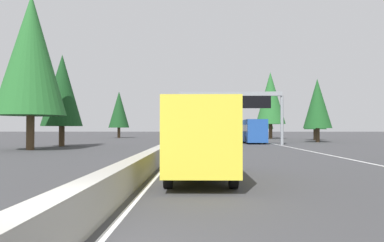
{
  "coord_description": "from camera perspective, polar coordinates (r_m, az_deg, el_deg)",
  "views": [
    {
      "loc": [
        -5.34,
        -1.93,
        1.95
      ],
      "look_at": [
        48.08,
        -1.06,
        3.05
      ],
      "focal_mm": 34.2,
      "sensor_mm": 36.0,
      "label": 1
    }
  ],
  "objects": [
    {
      "name": "minivan_far_right",
      "position": [
        35.52,
        0.37,
        -2.79
      ],
      "size": [
        5.0,
        1.95,
        1.69
      ],
      "color": "#2D6B38",
      "rests_on": "ground"
    },
    {
      "name": "pickup_mid_left",
      "position": [
        46.97,
        4.99,
        -2.44
      ],
      "size": [
        5.6,
        2.0,
        1.86
      ],
      "color": "#2D6B38",
      "rests_on": "ground"
    },
    {
      "name": "conifer_left_near",
      "position": [
        42.57,
        -19.61,
        4.52
      ],
      "size": [
        4.44,
        4.44,
        10.08
      ],
      "color": "#4C3823",
      "rests_on": "ground"
    },
    {
      "name": "box_truck_far_left",
      "position": [
        14.59,
        1.29,
        -2.51
      ],
      "size": [
        8.5,
        2.4,
        2.95
      ],
      "color": "gold",
      "rests_on": "ground"
    },
    {
      "name": "conifer_right_distant",
      "position": [
        93.47,
        11.42,
        0.82
      ],
      "size": [
        3.76,
        3.76,
        8.54
      ],
      "color": "#4C3823",
      "rests_on": "ground"
    },
    {
      "name": "shoulder_stripe_median",
      "position": [
        75.39,
        -0.35,
        -2.66
      ],
      "size": [
        160.0,
        0.16,
        0.01
      ],
      "primitive_type": "cube",
      "color": "silver",
      "rests_on": "ground"
    },
    {
      "name": "ground_plane",
      "position": [
        65.4,
        -0.76,
        -2.89
      ],
      "size": [
        320.0,
        320.0,
        0.0
      ],
      "primitive_type": "plane",
      "color": "#38383A"
    },
    {
      "name": "conifer_left_foreground",
      "position": [
        36.9,
        -23.81,
        9.43
      ],
      "size": [
        6.28,
        6.28,
        14.27
      ],
      "color": "#4C3823",
      "rests_on": "ground"
    },
    {
      "name": "oncoming_far",
      "position": [
        59.11,
        -3.79,
        -2.4
      ],
      "size": [
        4.4,
        1.8,
        1.47
      ],
      "rotation": [
        0.0,
        0.0,
        3.14
      ],
      "color": "black",
      "rests_on": "ground"
    },
    {
      "name": "sedan_distant_a",
      "position": [
        134.49,
        4.0,
        -1.72
      ],
      "size": [
        4.4,
        1.8,
        1.47
      ],
      "color": "#2D6B38",
      "rests_on": "ground"
    },
    {
      "name": "sign_gantry_overhead",
      "position": [
        44.18,
        6.26,
        2.88
      ],
      "size": [
        0.5,
        12.68,
        6.37
      ],
      "color": "gray",
      "rests_on": "ground"
    },
    {
      "name": "sedan_near_right",
      "position": [
        124.38,
        2.55,
        -1.76
      ],
      "size": [
        4.4,
        1.8,
        1.47
      ],
      "color": "#2D6B38",
      "rests_on": "ground"
    },
    {
      "name": "bus_mid_right",
      "position": [
        50.85,
        9.21,
        -1.43
      ],
      "size": [
        11.5,
        2.55,
        3.1
      ],
      "color": "#1E4793",
      "rests_on": "ground"
    },
    {
      "name": "conifer_left_mid",
      "position": [
        77.92,
        -11.32,
        1.76
      ],
      "size": [
        4.29,
        4.29,
        9.74
      ],
      "color": "#4C3823",
      "rests_on": "ground"
    },
    {
      "name": "conifer_right_near",
      "position": [
        55.45,
        18.97,
        2.58
      ],
      "size": [
        4.0,
        4.0,
        9.1
      ],
      "color": "#4C3823",
      "rests_on": "ground"
    },
    {
      "name": "oncoming_near",
      "position": [
        95.03,
        -4.08,
        -1.8
      ],
      "size": [
        5.6,
        2.0,
        1.86
      ],
      "rotation": [
        0.0,
        0.0,
        3.14
      ],
      "color": "maroon",
      "rests_on": "ground"
    },
    {
      "name": "shoulder_stripe_right",
      "position": [
        75.97,
        8.19,
        -2.63
      ],
      "size": [
        160.0,
        0.16,
        0.01
      ],
      "primitive_type": "cube",
      "color": "silver",
      "rests_on": "ground"
    },
    {
      "name": "sedan_far_center",
      "position": [
        131.01,
        2.56,
        -1.73
      ],
      "size": [
        4.4,
        1.8,
        1.47
      ],
      "color": "black",
      "rests_on": "ground"
    },
    {
      "name": "conifer_right_far",
      "position": [
        71.77,
        12.14,
        3.51
      ],
      "size": [
        5.63,
        5.63,
        12.79
      ],
      "color": "#4C3823",
      "rests_on": "ground"
    },
    {
      "name": "conifer_right_mid",
      "position": [
        64.85,
        18.64,
        1.6
      ],
      "size": [
        3.64,
        3.64,
        8.28
      ],
      "color": "#4C3823",
      "rests_on": "ground"
    },
    {
      "name": "median_barrier",
      "position": [
        85.38,
        -0.57,
        -2.19
      ],
      "size": [
        180.0,
        0.56,
        0.9
      ],
      "primitive_type": "cube",
      "color": "#9E9B93",
      "rests_on": "ground"
    }
  ]
}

